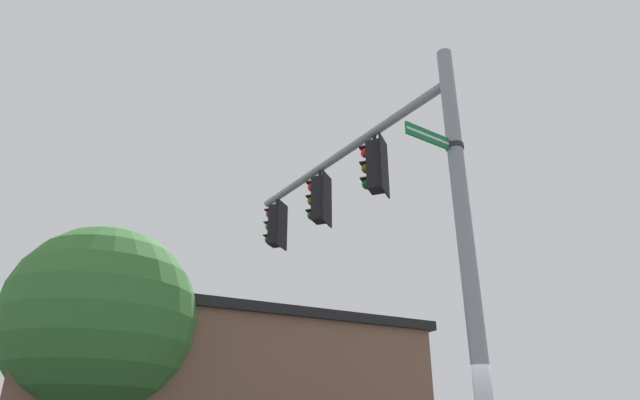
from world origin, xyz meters
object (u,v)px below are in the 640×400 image
Objects in this scene: street_name_sign at (442,142)px; traffic_light_nearest_pole at (375,167)px; traffic_light_mid_inner at (319,200)px; traffic_light_mid_outer at (275,226)px.

traffic_light_nearest_pole is at bearing 48.38° from street_name_sign.
street_name_sign is (-2.45, -3.17, -0.50)m from traffic_light_mid_inner.
traffic_light_mid_outer reaches higher than street_name_sign.
street_name_sign is (-3.54, -4.80, -0.50)m from traffic_light_mid_outer.
traffic_light_mid_inner is at bearing 52.30° from street_name_sign.
traffic_light_mid_inner is 4.04m from street_name_sign.
traffic_light_mid_inner is at bearing -123.62° from traffic_light_mid_outer.
traffic_light_mid_inner is at bearing 56.38° from traffic_light_nearest_pole.
traffic_light_mid_outer is (1.09, 1.64, 0.00)m from traffic_light_mid_inner.
traffic_light_nearest_pole is 1.00× the size of traffic_light_mid_outer.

